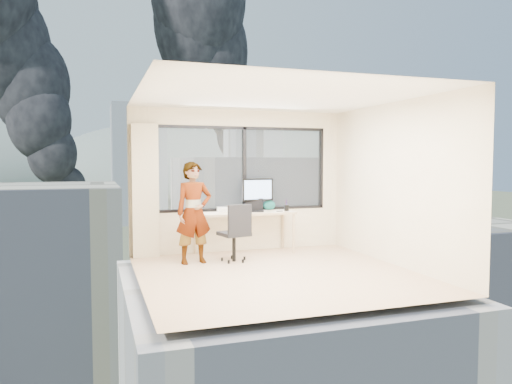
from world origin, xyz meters
name	(u,v)px	position (x,y,z in m)	size (l,w,h in m)	color
floor	(277,273)	(0.00, 0.00, 0.00)	(4.00, 4.00, 0.01)	tan
ceiling	(278,96)	(0.00, 0.00, 2.60)	(4.00, 4.00, 0.01)	white
wall_front	(344,195)	(0.00, -2.00, 1.30)	(4.00, 0.01, 2.60)	beige
wall_left	(138,188)	(-2.00, 0.00, 1.30)	(0.01, 4.00, 2.60)	beige
wall_right	(395,184)	(2.00, 0.00, 1.30)	(0.01, 4.00, 2.60)	beige
window_wall	(242,169)	(0.05, 2.00, 1.52)	(3.30, 0.16, 1.55)	black
curtain	(145,191)	(-1.72, 1.88, 1.15)	(0.45, 0.14, 2.30)	beige
desk	(244,233)	(0.00, 1.66, 0.38)	(1.80, 0.60, 0.75)	tan
chair	(234,232)	(-0.37, 1.04, 0.49)	(0.50, 0.50, 0.98)	black
person	(194,213)	(-1.03, 1.12, 0.83)	(0.60, 0.40, 1.65)	#2D2D33
monitor	(258,194)	(0.29, 1.79, 1.05)	(0.61, 0.13, 0.61)	black
game_console	(226,209)	(-0.29, 1.91, 0.79)	(0.33, 0.27, 0.08)	white
laptop	(254,206)	(0.19, 1.66, 0.86)	(0.33, 0.35, 0.21)	black
cellphone	(280,211)	(0.63, 1.55, 0.76)	(0.11, 0.05, 0.01)	black
pen_cup	(287,208)	(0.80, 1.62, 0.81)	(0.09, 0.09, 0.11)	black
handbag	(269,205)	(0.55, 1.86, 0.84)	(0.24, 0.12, 0.18)	#0B4541
exterior_ground	(107,224)	(0.00, 120.00, -14.00)	(400.00, 400.00, 0.04)	#515B3D
near_bldg_b	(253,240)	(12.00, 38.00, -6.00)	(14.00, 13.00, 16.00)	white
near_bldg_c	(477,280)	(30.00, 28.00, -9.00)	(12.00, 10.00, 10.00)	beige
far_tower_b	(138,164)	(8.00, 120.00, 1.00)	(13.00, 13.00, 30.00)	silver
far_tower_c	(252,170)	(45.00, 140.00, -1.00)	(15.00, 15.00, 26.00)	silver
hill_b	(248,184)	(100.00, 320.00, -14.00)	(300.00, 220.00, 96.00)	slate
tree_b	(227,369)	(4.00, 18.00, -9.50)	(7.60, 7.60, 9.00)	#20501A
tree_c	(335,260)	(22.00, 40.00, -9.00)	(8.40, 8.40, 10.00)	#20501A
smoke_plume_a	(66,35)	(-10.00, 150.00, 39.00)	(40.00, 24.00, 90.00)	black
smoke_plume_b	(253,95)	(55.00, 170.00, 27.00)	(30.00, 18.00, 70.00)	black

